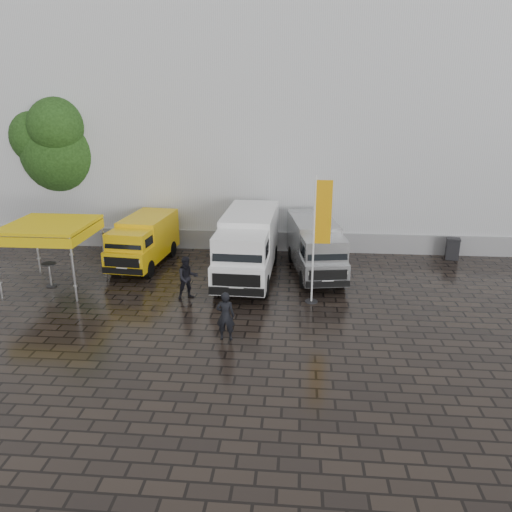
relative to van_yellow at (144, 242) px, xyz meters
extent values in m
plane|color=black|center=(6.93, -5.14, -1.12)|extent=(120.00, 120.00, 0.00)
cube|color=silver|center=(8.93, 10.86, 4.88)|extent=(44.00, 16.00, 12.00)
cube|color=gray|center=(8.93, 2.81, -0.62)|extent=(44.00, 0.15, 1.00)
cylinder|color=silver|center=(-4.50, -1.37, 0.18)|extent=(0.10, 0.10, 2.59)
cylinder|color=silver|center=(-1.40, -1.37, 0.18)|extent=(0.10, 0.10, 2.59)
cylinder|color=silver|center=(-1.40, -4.47, 0.18)|extent=(0.10, 0.10, 2.59)
cube|color=#E4BC0C|center=(-2.95, -2.92, 1.57)|extent=(3.30, 3.30, 0.12)
cube|color=#E4BC0C|center=(-2.95, -4.55, 1.27)|extent=(3.25, 0.04, 0.40)
cylinder|color=black|center=(7.83, -3.76, -1.10)|extent=(0.50, 0.50, 0.04)
cylinder|color=white|center=(7.83, -3.76, 1.39)|extent=(0.07, 0.07, 5.02)
cube|color=orange|center=(8.16, -3.76, 2.50)|extent=(0.60, 0.03, 2.41)
cylinder|color=black|center=(-5.26, 3.95, 0.89)|extent=(0.56, 0.56, 4.03)
sphere|color=#19310F|center=(-5.26, 3.95, 3.71)|extent=(4.43, 4.43, 4.43)
sphere|color=#19310F|center=(-5.86, 4.85, 5.52)|extent=(2.61, 2.61, 2.61)
cylinder|color=black|center=(-3.17, -3.02, -0.61)|extent=(0.60, 0.60, 1.03)
cube|color=black|center=(14.86, 2.21, -0.59)|extent=(0.74, 0.74, 1.05)
imported|color=black|center=(4.92, -7.13, -0.27)|extent=(0.62, 0.41, 1.70)
imported|color=black|center=(2.92, -3.81, -0.25)|extent=(1.05, 0.96, 1.75)
camera|label=1|loc=(7.21, -21.97, 6.76)|focal=35.00mm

